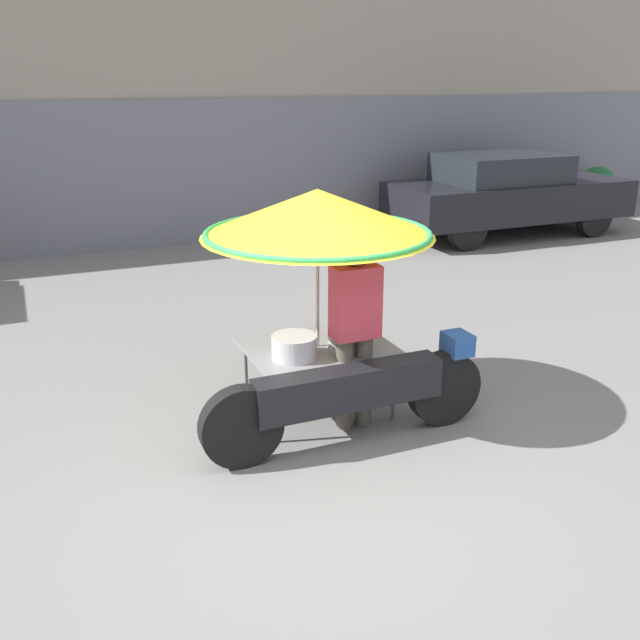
{
  "coord_description": "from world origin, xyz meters",
  "views": [
    {
      "loc": [
        -1.7,
        -3.99,
        2.81
      ],
      "look_at": [
        0.5,
        1.17,
        0.86
      ],
      "focal_mm": 40.0,
      "sensor_mm": 36.0,
      "label": 1
    }
  ],
  "objects": [
    {
      "name": "ground_plane",
      "position": [
        0.0,
        0.0,
        0.0
      ],
      "size": [
        36.0,
        36.0,
        0.0
      ],
      "primitive_type": "plane",
      "color": "slate"
    },
    {
      "name": "shopfront_building",
      "position": [
        0.0,
        9.01,
        2.15
      ],
      "size": [
        28.0,
        2.06,
        4.33
      ],
      "color": "gray",
      "rests_on": "ground"
    },
    {
      "name": "vendor_motorcycle_cart",
      "position": [
        0.5,
        1.15,
        1.48
      ],
      "size": [
        2.4,
        1.9,
        1.94
      ],
      "color": "black",
      "rests_on": "ground"
    },
    {
      "name": "vendor_person",
      "position": [
        0.67,
        0.85,
        0.89
      ],
      "size": [
        0.38,
        0.22,
        1.6
      ],
      "color": "#4C473D",
      "rests_on": "ground"
    },
    {
      "name": "parked_car",
      "position": [
        6.38,
        6.48,
        0.77
      ],
      "size": [
        4.34,
        1.74,
        1.46
      ],
      "color": "black",
      "rests_on": "ground"
    },
    {
      "name": "potted_plant",
      "position": [
        9.3,
        7.34,
        0.58
      ],
      "size": [
        0.74,
        0.74,
        0.99
      ],
      "color": "#2D2D33",
      "rests_on": "ground"
    }
  ]
}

